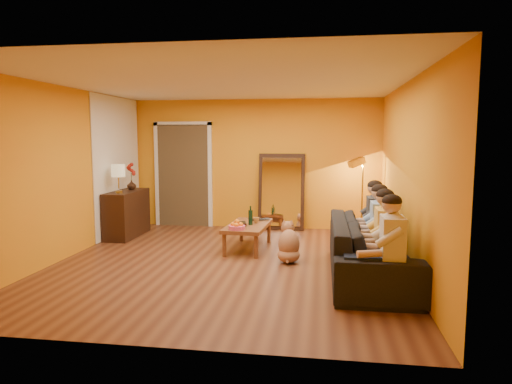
# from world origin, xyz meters

# --- Properties ---
(room_shell) EXTENTS (5.00, 5.50, 2.60)m
(room_shell) POSITION_xyz_m (0.00, 0.37, 1.30)
(room_shell) COLOR brown
(room_shell) RESTS_ON ground
(white_accent) EXTENTS (0.02, 1.90, 2.58)m
(white_accent) POSITION_xyz_m (-2.48, 1.75, 1.30)
(white_accent) COLOR white
(white_accent) RESTS_ON wall_left
(doorway_recess) EXTENTS (1.06, 0.30, 2.10)m
(doorway_recess) POSITION_xyz_m (-1.50, 2.83, 1.05)
(doorway_recess) COLOR #3F2D19
(doorway_recess) RESTS_ON floor
(door_jamb_left) EXTENTS (0.08, 0.06, 2.20)m
(door_jamb_left) POSITION_xyz_m (-2.07, 2.71, 1.05)
(door_jamb_left) COLOR white
(door_jamb_left) RESTS_ON wall_back
(door_jamb_right) EXTENTS (0.08, 0.06, 2.20)m
(door_jamb_right) POSITION_xyz_m (-0.93, 2.71, 1.05)
(door_jamb_right) COLOR white
(door_jamb_right) RESTS_ON wall_back
(door_header) EXTENTS (1.22, 0.06, 0.08)m
(door_header) POSITION_xyz_m (-1.50, 2.71, 2.12)
(door_header) COLOR white
(door_header) RESTS_ON wall_back
(mirror_frame) EXTENTS (0.92, 0.27, 1.51)m
(mirror_frame) POSITION_xyz_m (0.55, 2.63, 0.76)
(mirror_frame) COLOR black
(mirror_frame) RESTS_ON floor
(mirror_glass) EXTENTS (0.78, 0.21, 1.35)m
(mirror_glass) POSITION_xyz_m (0.55, 2.59, 0.76)
(mirror_glass) COLOR white
(mirror_glass) RESTS_ON mirror_frame
(sideboard) EXTENTS (0.44, 1.18, 0.85)m
(sideboard) POSITION_xyz_m (-2.24, 1.55, 0.42)
(sideboard) COLOR black
(sideboard) RESTS_ON floor
(table_lamp) EXTENTS (0.24, 0.24, 0.51)m
(table_lamp) POSITION_xyz_m (-2.24, 1.25, 1.10)
(table_lamp) COLOR beige
(table_lamp) RESTS_ON sideboard
(sofa) EXTENTS (2.57, 1.01, 0.75)m
(sofa) POSITION_xyz_m (2.00, -0.35, 0.38)
(sofa) COLOR black
(sofa) RESTS_ON floor
(coffee_table) EXTENTS (0.69, 1.26, 0.42)m
(coffee_table) POSITION_xyz_m (0.16, 0.88, 0.21)
(coffee_table) COLOR brown
(coffee_table) RESTS_ON floor
(floor_lamp) EXTENTS (0.37, 0.34, 1.44)m
(floor_lamp) POSITION_xyz_m (2.10, 2.23, 0.72)
(floor_lamp) COLOR #B39234
(floor_lamp) RESTS_ON floor
(dog) EXTENTS (0.44, 0.58, 0.62)m
(dog) POSITION_xyz_m (0.89, 0.22, 0.31)
(dog) COLOR #A66F4B
(dog) RESTS_ON floor
(person_far_left) EXTENTS (0.70, 0.44, 1.22)m
(person_far_left) POSITION_xyz_m (2.13, -1.35, 0.61)
(person_far_left) COLOR beige
(person_far_left) RESTS_ON sofa
(person_mid_left) EXTENTS (0.70, 0.44, 1.22)m
(person_mid_left) POSITION_xyz_m (2.13, -0.80, 0.61)
(person_mid_left) COLOR gold
(person_mid_left) RESTS_ON sofa
(person_mid_right) EXTENTS (0.70, 0.44, 1.22)m
(person_mid_right) POSITION_xyz_m (2.13, -0.25, 0.61)
(person_mid_right) COLOR #89A7D3
(person_mid_right) RESTS_ON sofa
(person_far_right) EXTENTS (0.70, 0.44, 1.22)m
(person_far_right) POSITION_xyz_m (2.13, 0.30, 0.61)
(person_far_right) COLOR #303135
(person_far_right) RESTS_ON sofa
(fruit_bowl) EXTENTS (0.26, 0.26, 0.16)m
(fruit_bowl) POSITION_xyz_m (0.06, 0.43, 0.50)
(fruit_bowl) COLOR #E14F78
(fruit_bowl) RESTS_ON coffee_table
(wine_bottle) EXTENTS (0.07, 0.07, 0.31)m
(wine_bottle) POSITION_xyz_m (0.21, 0.83, 0.58)
(wine_bottle) COLOR black
(wine_bottle) RESTS_ON coffee_table
(tumbler) EXTENTS (0.11, 0.11, 0.10)m
(tumbler) POSITION_xyz_m (0.28, 1.00, 0.47)
(tumbler) COLOR #B27F3F
(tumbler) RESTS_ON coffee_table
(laptop) EXTENTS (0.37, 0.32, 0.02)m
(laptop) POSITION_xyz_m (0.34, 1.23, 0.43)
(laptop) COLOR black
(laptop) RESTS_ON coffee_table
(book_lower) EXTENTS (0.18, 0.24, 0.02)m
(book_lower) POSITION_xyz_m (-0.02, 0.68, 0.43)
(book_lower) COLOR black
(book_lower) RESTS_ON coffee_table
(book_mid) EXTENTS (0.20, 0.25, 0.02)m
(book_mid) POSITION_xyz_m (-0.01, 0.69, 0.45)
(book_mid) COLOR #9D1C12
(book_mid) RESTS_ON book_lower
(book_upper) EXTENTS (0.23, 0.27, 0.02)m
(book_upper) POSITION_xyz_m (-0.02, 0.67, 0.47)
(book_upper) COLOR black
(book_upper) RESTS_ON book_mid
(vase) EXTENTS (0.17, 0.17, 0.18)m
(vase) POSITION_xyz_m (-2.24, 1.80, 0.94)
(vase) COLOR black
(vase) RESTS_ON sideboard
(flowers) EXTENTS (0.17, 0.17, 0.51)m
(flowers) POSITION_xyz_m (-2.24, 1.80, 1.23)
(flowers) COLOR #9D1C12
(flowers) RESTS_ON vase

